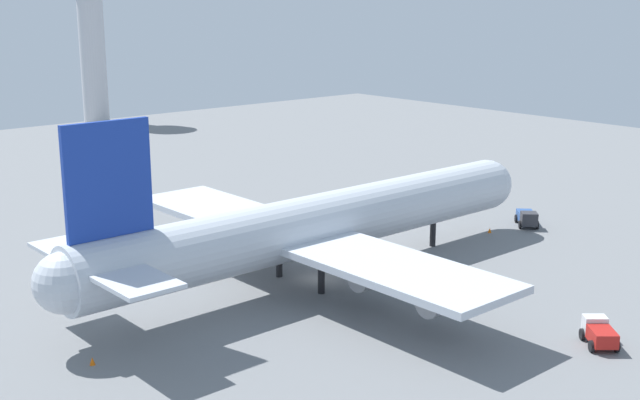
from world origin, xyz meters
name	(u,v)px	position (x,y,z in m)	size (l,w,h in m)	color
ground_plane	(320,279)	(0.00, 0.00, 0.00)	(244.18, 244.18, 0.00)	slate
cargo_airplane	(318,224)	(-0.23, 0.00, 5.95)	(61.05, 49.52, 18.89)	silver
cargo_loader	(599,333)	(6.61, -28.32, 1.11)	(4.13, 4.32, 2.09)	silver
fuel_truck	(527,217)	(33.61, -2.14, 1.14)	(4.88, 4.89, 2.13)	#333338
safety_cone_nose	(490,230)	(27.47, -0.94, 0.32)	(0.45, 0.45, 0.65)	orange
safety_cone_tail	(92,361)	(-27.47, -3.66, 0.33)	(0.46, 0.46, 0.66)	orange
control_tower	(91,24)	(34.70, 120.76, 22.62)	(11.32, 11.32, 37.51)	silver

